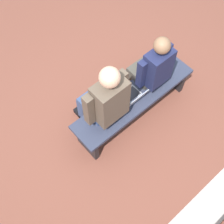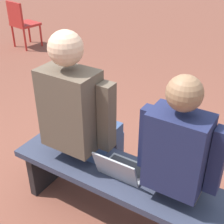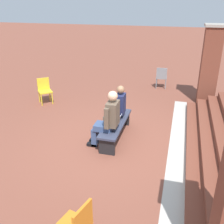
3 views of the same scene
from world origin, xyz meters
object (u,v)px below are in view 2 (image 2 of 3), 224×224
object	(u,v)px
person_adult	(81,117)
plastic_chair_near_bench_right	(22,22)
laptop	(121,169)
bench	(129,186)
person_student	(181,159)

from	to	relation	value
person_adult	plastic_chair_near_bench_right	bearing A→B (deg)	-37.51
laptop	plastic_chair_near_bench_right	distance (m)	4.37
plastic_chair_near_bench_right	bench	bearing A→B (deg)	145.31
person_student	plastic_chair_near_bench_right	xyz separation A→B (m)	(3.95, -2.45, -0.22)
person_adult	laptop	world-z (taller)	person_adult
person_adult	plastic_chair_near_bench_right	size ratio (longest dim) A/B	1.69
bench	person_adult	xyz separation A→B (m)	(0.45, -0.07, 0.39)
laptop	plastic_chair_near_bench_right	world-z (taller)	plastic_chair_near_bench_right
bench	person_adult	bearing A→B (deg)	-9.06
person_student	plastic_chair_near_bench_right	world-z (taller)	person_student
person_student	laptop	size ratio (longest dim) A/B	4.07
person_adult	laptop	size ratio (longest dim) A/B	4.43
laptop	person_student	bearing A→B (deg)	-168.55
person_adult	plastic_chair_near_bench_right	world-z (taller)	person_adult
bench	laptop	size ratio (longest dim) A/B	5.62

